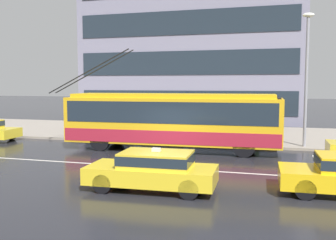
{
  "coord_description": "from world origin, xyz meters",
  "views": [
    {
      "loc": [
        4.83,
        -16.06,
        3.46
      ],
      "look_at": [
        -0.66,
        3.13,
        1.58
      ],
      "focal_mm": 40.89,
      "sensor_mm": 36.0,
      "label": 1
    }
  ],
  "objects_px": {
    "bus_shelter": "(162,106)",
    "street_lamp": "(307,69)",
    "pedestrian_at_shelter": "(258,125)",
    "pedestrian_waiting_by_pole": "(121,111)",
    "pedestrian_approaching_curb": "(243,113)",
    "trolleybus": "(172,119)",
    "pedestrian_walking_past": "(178,113)",
    "taxi_oncoming_near": "(153,169)"
  },
  "relations": [
    {
      "from": "trolleybus",
      "to": "street_lamp",
      "type": "relative_size",
      "value": 1.8
    },
    {
      "from": "pedestrian_at_shelter",
      "to": "pedestrian_walking_past",
      "type": "bearing_deg",
      "value": 170.43
    },
    {
      "from": "pedestrian_at_shelter",
      "to": "pedestrian_approaching_curb",
      "type": "height_order",
      "value": "pedestrian_approaching_curb"
    },
    {
      "from": "bus_shelter",
      "to": "pedestrian_approaching_curb",
      "type": "distance_m",
      "value": 5.02
    },
    {
      "from": "pedestrian_at_shelter",
      "to": "street_lamp",
      "type": "relative_size",
      "value": 0.24
    },
    {
      "from": "taxi_oncoming_near",
      "to": "pedestrian_at_shelter",
      "type": "distance_m",
      "value": 11.16
    },
    {
      "from": "trolleybus",
      "to": "pedestrian_at_shelter",
      "type": "bearing_deg",
      "value": 38.26
    },
    {
      "from": "bus_shelter",
      "to": "pedestrian_walking_past",
      "type": "distance_m",
      "value": 1.2
    },
    {
      "from": "taxi_oncoming_near",
      "to": "bus_shelter",
      "type": "relative_size",
      "value": 1.01
    },
    {
      "from": "bus_shelter",
      "to": "trolleybus",
      "type": "bearing_deg",
      "value": -64.9
    },
    {
      "from": "taxi_oncoming_near",
      "to": "pedestrian_approaching_curb",
      "type": "height_order",
      "value": "pedestrian_approaching_curb"
    },
    {
      "from": "taxi_oncoming_near",
      "to": "bus_shelter",
      "type": "height_order",
      "value": "bus_shelter"
    },
    {
      "from": "pedestrian_walking_past",
      "to": "taxi_oncoming_near",
      "type": "bearing_deg",
      "value": -79.55
    },
    {
      "from": "trolleybus",
      "to": "pedestrian_approaching_curb",
      "type": "xyz_separation_m",
      "value": [
        3.36,
        3.43,
        0.13
      ]
    },
    {
      "from": "pedestrian_at_shelter",
      "to": "pedestrian_approaching_curb",
      "type": "bearing_deg",
      "value": 172.34
    },
    {
      "from": "trolleybus",
      "to": "bus_shelter",
      "type": "xyz_separation_m",
      "value": [
        -1.65,
        3.52,
        0.47
      ]
    },
    {
      "from": "pedestrian_walking_past",
      "to": "street_lamp",
      "type": "xyz_separation_m",
      "value": [
        7.43,
        -1.91,
        2.59
      ]
    },
    {
      "from": "street_lamp",
      "to": "taxi_oncoming_near",
      "type": "bearing_deg",
      "value": -118.51
    },
    {
      "from": "trolleybus",
      "to": "taxi_oncoming_near",
      "type": "bearing_deg",
      "value": -79.28
    },
    {
      "from": "pedestrian_approaching_curb",
      "to": "pedestrian_waiting_by_pole",
      "type": "distance_m",
      "value": 8.16
    },
    {
      "from": "pedestrian_approaching_curb",
      "to": "pedestrian_waiting_by_pole",
      "type": "height_order",
      "value": "pedestrian_approaching_curb"
    },
    {
      "from": "pedestrian_approaching_curb",
      "to": "street_lamp",
      "type": "distance_m",
      "value": 4.33
    },
    {
      "from": "bus_shelter",
      "to": "street_lamp",
      "type": "height_order",
      "value": "street_lamp"
    },
    {
      "from": "trolleybus",
      "to": "bus_shelter",
      "type": "height_order",
      "value": "trolleybus"
    },
    {
      "from": "trolleybus",
      "to": "taxi_oncoming_near",
      "type": "height_order",
      "value": "trolleybus"
    },
    {
      "from": "bus_shelter",
      "to": "street_lamp",
      "type": "bearing_deg",
      "value": -8.69
    },
    {
      "from": "street_lamp",
      "to": "pedestrian_waiting_by_pole",
      "type": "bearing_deg",
      "value": 169.36
    },
    {
      "from": "taxi_oncoming_near",
      "to": "street_lamp",
      "type": "distance_m",
      "value": 11.62
    },
    {
      "from": "pedestrian_at_shelter",
      "to": "pedestrian_walking_past",
      "type": "distance_m",
      "value": 5.03
    },
    {
      "from": "trolleybus",
      "to": "pedestrian_walking_past",
      "type": "height_order",
      "value": "trolleybus"
    },
    {
      "from": "taxi_oncoming_near",
      "to": "bus_shelter",
      "type": "xyz_separation_m",
      "value": [
        -3.06,
        11.0,
        1.4
      ]
    },
    {
      "from": "taxi_oncoming_near",
      "to": "pedestrian_approaching_curb",
      "type": "xyz_separation_m",
      "value": [
        1.95,
        10.91,
        1.05
      ]
    },
    {
      "from": "trolleybus",
      "to": "pedestrian_approaching_curb",
      "type": "distance_m",
      "value": 4.81
    },
    {
      "from": "taxi_oncoming_near",
      "to": "street_lamp",
      "type": "height_order",
      "value": "street_lamp"
    },
    {
      "from": "pedestrian_at_shelter",
      "to": "pedestrian_waiting_by_pole",
      "type": "xyz_separation_m",
      "value": [
        -8.95,
        1.07,
        0.56
      ]
    },
    {
      "from": "taxi_oncoming_near",
      "to": "pedestrian_walking_past",
      "type": "xyz_separation_m",
      "value": [
        -2.15,
        11.63,
        0.96
      ]
    },
    {
      "from": "bus_shelter",
      "to": "pedestrian_waiting_by_pole",
      "type": "distance_m",
      "value": 3.24
    },
    {
      "from": "bus_shelter",
      "to": "street_lamp",
      "type": "relative_size",
      "value": 0.61
    },
    {
      "from": "pedestrian_at_shelter",
      "to": "taxi_oncoming_near",
      "type": "bearing_deg",
      "value": -104.48
    },
    {
      "from": "pedestrian_at_shelter",
      "to": "pedestrian_walking_past",
      "type": "xyz_separation_m",
      "value": [
        -4.93,
        0.83,
        0.53
      ]
    },
    {
      "from": "pedestrian_walking_past",
      "to": "trolleybus",
      "type": "bearing_deg",
      "value": -80.04
    },
    {
      "from": "bus_shelter",
      "to": "pedestrian_approaching_curb",
      "type": "height_order",
      "value": "bus_shelter"
    }
  ]
}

